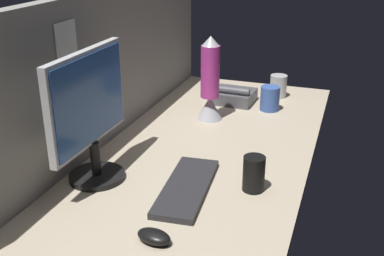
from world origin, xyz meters
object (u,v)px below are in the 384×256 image
object	(u,v)px
monitor	(90,112)
lava_lamp	(210,85)
keyboard	(187,187)
mouse	(154,237)
mug_steel	(278,86)
mug_ceramic_blue	(270,98)
mug_black_travel	(254,174)
desk_phone	(233,96)

from	to	relation	value
monitor	lava_lamp	distance (cm)	66.29
keyboard	mouse	xyz separation A→B (cm)	(-27.69, -1.16, 0.70)
keyboard	lava_lamp	distance (cm)	62.78
keyboard	mug_steel	world-z (taller)	mug_steel
keyboard	mug_ceramic_blue	bearing A→B (deg)	-13.18
mug_steel	lava_lamp	bearing A→B (deg)	149.84
monitor	mug_black_travel	bearing A→B (deg)	-78.80
lava_lamp	desk_phone	world-z (taller)	lava_lamp
monitor	keyboard	size ratio (longest dim) A/B	1.14
keyboard	monitor	bearing A→B (deg)	89.76
mouse	lava_lamp	xyz separation A→B (cm)	(87.80, 12.68, 13.29)
mug_steel	mug_ceramic_blue	size ratio (longest dim) A/B	0.98
keyboard	mug_ceramic_blue	xyz separation A→B (cm)	(79.28, -10.72, 4.48)
keyboard	mouse	world-z (taller)	mouse
keyboard	mug_ceramic_blue	world-z (taller)	mug_ceramic_blue
keyboard	mug_black_travel	bearing A→B (deg)	-75.40
lava_lamp	desk_phone	bearing A→B (deg)	-9.86
mug_ceramic_blue	mug_black_travel	world-z (taller)	mug_black_travel
monitor	mug_ceramic_blue	bearing A→B (deg)	-26.77
mouse	desk_phone	xyz separation A→B (cm)	(111.64, 8.53, 1.49)
mouse	mug_black_travel	bearing A→B (deg)	-18.20
keyboard	mouse	size ratio (longest dim) A/B	3.85
mug_steel	mug_black_travel	bearing A→B (deg)	-174.81
monitor	mouse	size ratio (longest dim) A/B	4.40
mug_black_travel	monitor	bearing A→B (deg)	101.20
monitor	desk_phone	xyz separation A→B (cm)	(86.77, -23.32, -20.03)
keyboard	mug_black_travel	size ratio (longest dim) A/B	3.27
monitor	desk_phone	world-z (taller)	monitor
mug_black_travel	desk_phone	xyz separation A→B (cm)	(76.85, 26.81, -2.47)
desk_phone	lava_lamp	bearing A→B (deg)	170.14
monitor	lava_lamp	bearing A→B (deg)	-16.94
keyboard	mug_ceramic_blue	distance (cm)	80.12
mug_ceramic_blue	lava_lamp	xyz separation A→B (cm)	(-19.17, 22.24, 9.51)
mug_ceramic_blue	desk_phone	size ratio (longest dim) A/B	0.55
mouse	mug_ceramic_blue	size ratio (longest dim) A/B	0.88
mug_black_travel	keyboard	bearing A→B (deg)	110.09
monitor	desk_phone	size ratio (longest dim) A/B	2.13
mug_ceramic_blue	mouse	bearing A→B (deg)	174.89
monitor	mug_steel	world-z (taller)	monitor
mug_steel	mug_black_travel	distance (cm)	92.28
mug_ceramic_blue	lava_lamp	bearing A→B (deg)	130.76
monitor	keyboard	world-z (taller)	monitor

